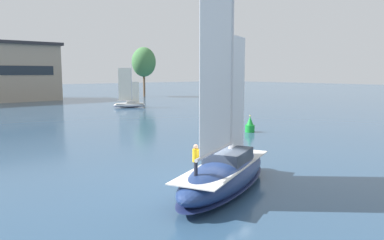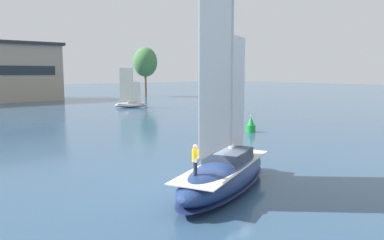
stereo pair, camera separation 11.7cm
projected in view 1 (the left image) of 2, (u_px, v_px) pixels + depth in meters
The scene contains 6 objects.
ground_plane at pixel (225, 189), 21.89m from camera, with size 400.00×400.00×0.00m, color #2D4C6B.
tree_shore_left at pixel (144, 62), 104.38m from camera, with size 6.70×6.70×13.80m.
sailboat_main at pixel (225, 170), 21.75m from camera, with size 11.29×7.36×15.11m.
sailboat_moored_near_marina at pixel (220, 110), 63.52m from camera, with size 4.39×5.68×7.86m.
sailboat_moored_mid_channel at pixel (129, 104), 72.62m from camera, with size 6.18×4.42×8.41m.
channel_buoy at pixel (250, 125), 42.88m from camera, with size 1.08×1.08×1.96m.
Camera 1 is at (-15.10, -15.00, 6.81)m, focal length 35.00 mm.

